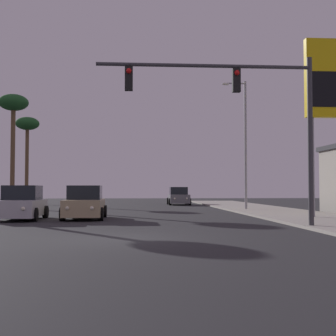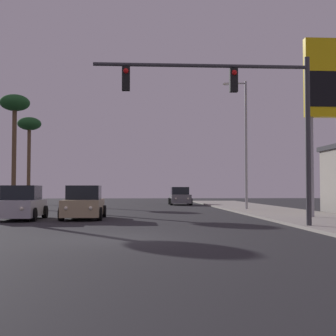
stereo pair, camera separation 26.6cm
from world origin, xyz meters
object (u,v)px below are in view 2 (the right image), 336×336
at_px(car_grey, 180,197).
at_px(palm_tree_far, 29,129).
at_px(palm_tree_mid, 15,109).
at_px(gas_station_sign, 324,88).
at_px(car_tan, 84,204).
at_px(traffic_light_mast, 245,104).
at_px(street_lamp, 244,138).
at_px(car_silver, 21,204).

distance_m(car_grey, palm_tree_far, 17.14).
distance_m(car_grey, palm_tree_mid, 16.74).
height_order(gas_station_sign, palm_tree_mid, palm_tree_mid).
relative_size(car_tan, traffic_light_mast, 0.52).
height_order(car_tan, gas_station_sign, gas_station_sign).
relative_size(car_grey, street_lamp, 0.48).
distance_m(car_tan, traffic_light_mast, 10.11).
bearing_deg(traffic_light_mast, gas_station_sign, 45.23).
xyz_separation_m(traffic_light_mast, palm_tree_far, (-15.32, 30.80, 2.90)).
height_order(car_silver, gas_station_sign, gas_station_sign).
distance_m(car_tan, palm_tree_mid, 17.80).
xyz_separation_m(car_silver, traffic_light_mast, (9.84, -5.87, 4.02)).
bearing_deg(car_tan, traffic_light_mast, 136.89).
bearing_deg(palm_tree_far, street_lamp, -40.66).
bearing_deg(car_tan, gas_station_sign, 174.90).
relative_size(traffic_light_mast, palm_tree_mid, 0.91).
distance_m(street_lamp, palm_tree_mid, 18.70).
relative_size(car_tan, car_grey, 1.00).
bearing_deg(gas_station_sign, street_lamp, 101.63).
bearing_deg(street_lamp, car_grey, 106.63).
distance_m(car_silver, street_lamp, 16.48).
bearing_deg(palm_tree_far, car_grey, -15.59).
xyz_separation_m(gas_station_sign, palm_tree_mid, (-19.44, 15.49, 1.35)).
bearing_deg(gas_station_sign, car_grey, 104.43).
bearing_deg(car_silver, street_lamp, -147.02).
height_order(car_tan, car_silver, same).
xyz_separation_m(gas_station_sign, palm_tree_far, (-20.59, 25.49, 1.06)).
relative_size(street_lamp, gas_station_sign, 1.00).
bearing_deg(palm_tree_mid, car_silver, -73.83).
relative_size(car_silver, palm_tree_far, 0.49).
relative_size(car_grey, palm_tree_far, 0.49).
height_order(car_grey, street_lamp, street_lamp).
height_order(traffic_light_mast, gas_station_sign, gas_station_sign).
distance_m(car_tan, palm_tree_far, 26.86).
height_order(street_lamp, palm_tree_mid, palm_tree_mid).
distance_m(street_lamp, gas_station_sign, 9.80).
bearing_deg(car_silver, palm_tree_mid, -75.01).
xyz_separation_m(car_grey, palm_tree_mid, (-13.96, -5.78, 7.20)).
relative_size(traffic_light_mast, palm_tree_far, 0.94).
height_order(car_grey, palm_tree_far, palm_tree_far).
relative_size(car_silver, gas_station_sign, 0.48).
bearing_deg(car_grey, street_lamp, 107.19).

